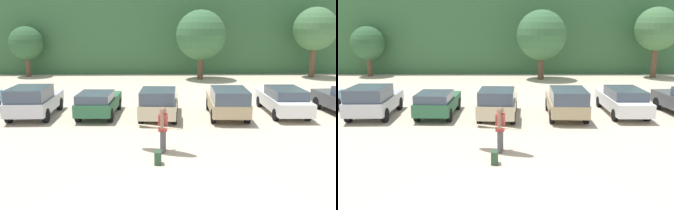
# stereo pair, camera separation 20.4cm
# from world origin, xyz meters

# --- Properties ---
(hillside_ridge) EXTENTS (108.00, 12.00, 8.14)m
(hillside_ridge) POSITION_xyz_m (0.00, 32.13, 4.07)
(hillside_ridge) COLOR #38663D
(hillside_ridge) RESTS_ON ground_plane
(tree_center) EXTENTS (3.01, 3.01, 4.48)m
(tree_center) POSITION_xyz_m (-12.35, 24.81, 2.95)
(tree_center) COLOR brown
(tree_center) RESTS_ON ground_plane
(tree_far_right) EXTENTS (4.20, 4.20, 5.85)m
(tree_far_right) POSITION_xyz_m (3.03, 22.84, 3.73)
(tree_far_right) COLOR brown
(tree_far_right) RESTS_ON ground_plane
(tree_far_left) EXTENTS (3.74, 3.74, 6.12)m
(tree_far_left) POSITION_xyz_m (13.10, 23.75, 4.21)
(tree_far_left) COLOR brown
(tree_far_left) RESTS_ON ground_plane
(parked_car_silver) EXTENTS (2.03, 4.00, 1.64)m
(parked_car_silver) POSITION_xyz_m (-6.83, 10.06, 0.86)
(parked_car_silver) COLOR silver
(parked_car_silver) RESTS_ON ground_plane
(parked_car_forest_green) EXTENTS (1.92, 3.99, 1.35)m
(parked_car_forest_green) POSITION_xyz_m (-3.57, 10.17, 0.73)
(parked_car_forest_green) COLOR #2D6642
(parked_car_forest_green) RESTS_ON ground_plane
(parked_car_champagne) EXTENTS (2.04, 4.21, 1.59)m
(parked_car_champagne) POSITION_xyz_m (-0.47, 9.73, 0.80)
(parked_car_champagne) COLOR beige
(parked_car_champagne) RESTS_ON ground_plane
(parked_car_tan) EXTENTS (1.99, 4.22, 1.58)m
(parked_car_tan) POSITION_xyz_m (2.99, 9.76, 0.84)
(parked_car_tan) COLOR tan
(parked_car_tan) RESTS_ON ground_plane
(parked_car_white) EXTENTS (1.82, 4.72, 1.43)m
(parked_car_white) POSITION_xyz_m (6.08, 10.53, 0.75)
(parked_car_white) COLOR white
(parked_car_white) RESTS_ON ground_plane
(person_adult) EXTENTS (0.36, 0.79, 1.71)m
(person_adult) POSITION_xyz_m (-0.31, 4.82, 0.96)
(person_adult) COLOR #4C4C51
(person_adult) RESTS_ON ground_plane
(surfboard_cream) EXTENTS (2.28, 1.44, 0.28)m
(surfboard_cream) POSITION_xyz_m (-0.33, 4.81, 0.94)
(surfboard_cream) COLOR beige
(backpack_dropped) EXTENTS (0.24, 0.34, 0.45)m
(backpack_dropped) POSITION_xyz_m (-0.49, 3.60, 0.22)
(backpack_dropped) COLOR #2D4C33
(backpack_dropped) RESTS_ON ground_plane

